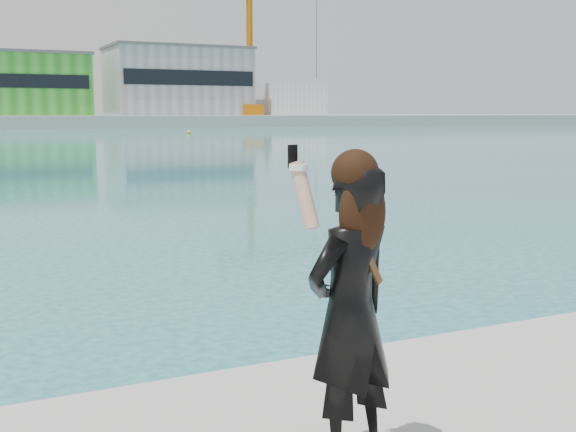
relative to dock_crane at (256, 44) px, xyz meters
name	(u,v)px	position (x,y,z in m)	size (l,w,h in m)	color
warehouse_grey_right	(178,81)	(-13.20, 5.98, -6.80)	(25.50, 15.35, 12.50)	gray
ancillary_shed	(289,100)	(8.80, 4.00, -10.07)	(12.00, 10.00, 6.00)	silver
dock_crane	(256,44)	(0.00, 0.00, 0.00)	(23.00, 4.00, 24.00)	#C66C0B
flagpole_right	(87,88)	(-31.11, -1.00, -8.53)	(1.28, 0.16, 8.00)	silver
buoy_near	(189,134)	(-26.89, -41.88, -15.07)	(0.50, 0.50, 0.50)	gold
woman	(350,305)	(-52.43, -122.47, -13.46)	(0.63, 0.51, 1.58)	black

